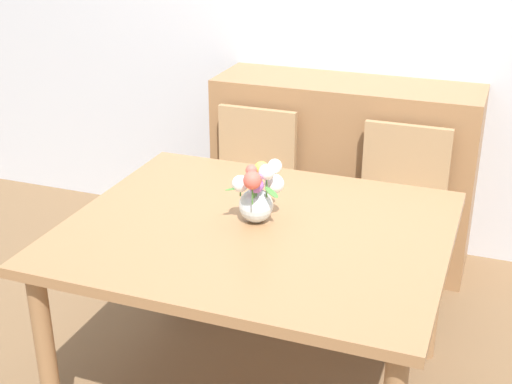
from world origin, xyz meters
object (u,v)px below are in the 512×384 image
Objects in this scene: chair_left at (250,184)px; dresser at (343,171)px; flower_vase at (258,193)px; dining_table at (257,247)px; chair_right at (399,206)px.

dresser is at bearing -135.15° from chair_left.
dresser is 5.84× the size of flower_vase.
dining_table is 1.02m from chair_left.
chair_left is 0.56m from dresser.
flower_vase is (0.38, -0.89, 0.38)m from chair_left.
chair_left is at bearing 112.79° from flower_vase.
dresser is at bearing 89.47° from dining_table.
chair_right is at bearing -46.69° from dresser.
dresser is (-0.37, 0.40, -0.02)m from chair_right.
chair_right is at bearing 67.51° from dining_table.
chair_left is 0.64× the size of dresser.
chair_right is 0.64× the size of dresser.
dresser reaches higher than chair_left.
dining_table is at bearing 67.51° from chair_right.
chair_right is at bearing 66.06° from flower_vase.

